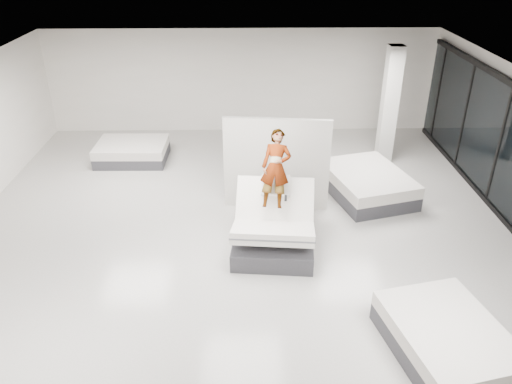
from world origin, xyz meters
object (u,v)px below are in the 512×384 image
remote (286,198)px  divider_panel (276,164)px  flat_bed_right_near (447,340)px  flat_bed_left_far (132,152)px  person (276,182)px  column (389,106)px  flat_bed_right_far (367,184)px  hero_bed (274,228)px

remote → divider_panel: 1.67m
flat_bed_right_near → flat_bed_left_far: 9.69m
person → column: bearing=55.5°
flat_bed_right_far → column: 2.62m
flat_bed_right_near → flat_bed_right_far: bearing=90.9°
remote → flat_bed_left_far: 6.00m
person → flat_bed_right_near: 4.29m
flat_bed_left_far → column: (7.08, -0.14, 1.34)m
person → divider_panel: divider_panel is taller
remote → flat_bed_right_near: bearing=-47.5°
hero_bed → divider_panel: 1.77m
person → flat_bed_left_far: bearing=138.9°
remote → divider_panel: bearing=98.6°
person → column: size_ratio=0.50×
flat_bed_right_near → hero_bed: bearing=129.1°
person → divider_panel: size_ratio=0.66×
flat_bed_right_far → flat_bed_left_far: (-6.15, 2.22, -0.04)m
remote → flat_bed_right_far: remote is taller
person → flat_bed_right_far: 3.14m
flat_bed_right_far → flat_bed_right_near: bearing=-89.1°
flat_bed_right_far → column: (0.93, 2.08, 1.29)m
remote → flat_bed_left_far: (-3.98, 4.41, -0.87)m
hero_bed → flat_bed_right_far: (2.39, 2.15, -0.11)m
hero_bed → flat_bed_right_near: (2.48, -3.04, -0.14)m
divider_panel → flat_bed_right_far: (2.26, 0.52, -0.79)m
flat_bed_right_far → column: column is taller
divider_panel → flat_bed_right_far: size_ratio=0.92×
flat_bed_right_near → remote: bearing=126.9°
flat_bed_right_near → column: (0.84, 7.27, 1.32)m
column → flat_bed_left_far: bearing=178.8°
flat_bed_left_far → column: size_ratio=0.61×
flat_bed_left_far → column: column is taller
remote → flat_bed_right_far: size_ratio=0.05×
divider_panel → person: bearing=-87.8°
flat_bed_right_near → column: size_ratio=0.73×
flat_bed_right_far → flat_bed_left_far: bearing=160.1°
divider_panel → flat_bed_right_far: bearing=19.4°
remote → flat_bed_right_near: 3.86m
hero_bed → remote: hero_bed is taller
flat_bed_left_far → hero_bed: bearing=-49.3°
divider_panel → flat_bed_right_far: 2.45m
person → flat_bed_left_far: (-3.80, 4.04, -1.05)m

